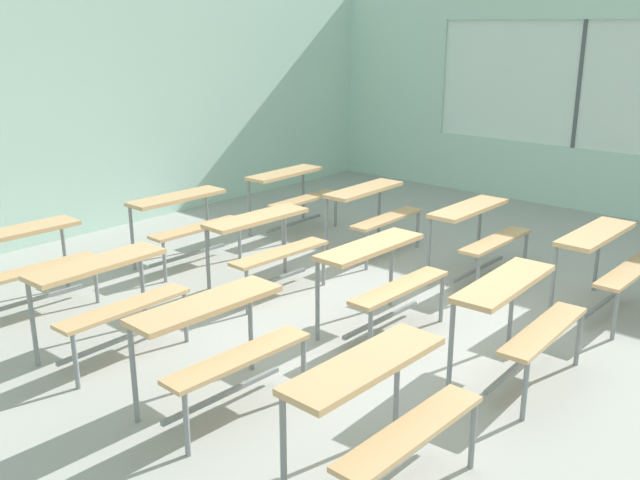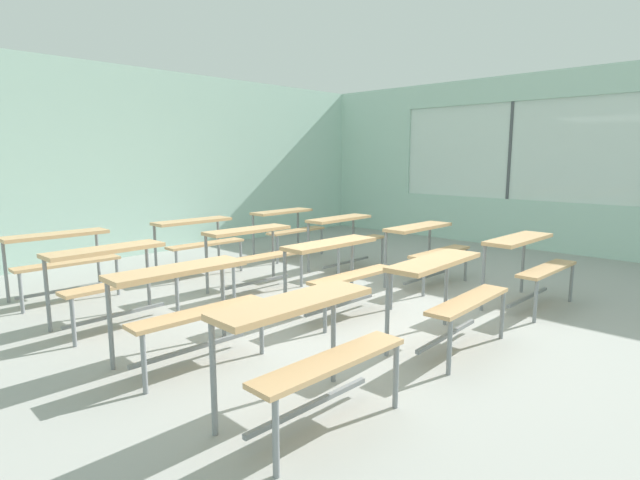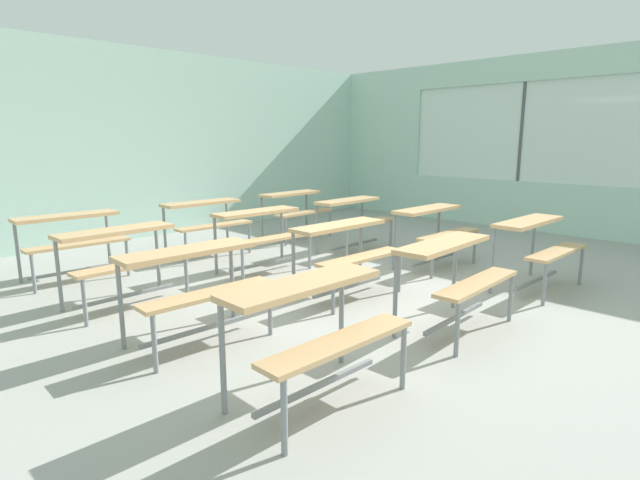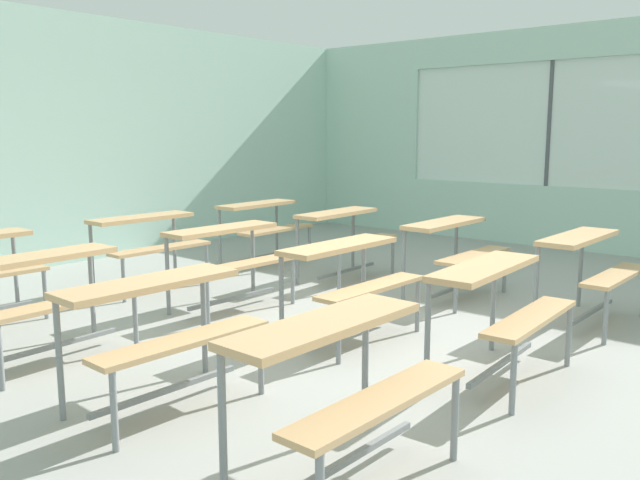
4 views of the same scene
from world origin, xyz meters
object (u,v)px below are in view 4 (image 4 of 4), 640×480
at_px(desk_bench_r2c2, 345,228).
at_px(desk_bench_r3c2, 264,218).
at_px(desk_bench_r0c0, 343,363).
at_px(desk_bench_r1c0, 161,313).
at_px(desk_bench_r1c2, 454,240).
at_px(desk_bench_r3c1, 148,234).
at_px(desk_bench_r2c0, 47,282).
at_px(desk_bench_r2c1, 230,248).
at_px(desk_bench_r0c1, 500,294).
at_px(desk_bench_r0c2, 591,257).
at_px(desk_bench_r1c1, 350,268).

distance_m(desk_bench_r2c2, desk_bench_r3c2, 1.29).
relative_size(desk_bench_r0c0, desk_bench_r1c0, 0.99).
bearing_deg(desk_bench_r3c2, desk_bench_r1c2, -91.70).
bearing_deg(desk_bench_r3c1, desk_bench_r2c0, -143.05).
relative_size(desk_bench_r2c1, desk_bench_r2c2, 1.00).
distance_m(desk_bench_r0c0, desk_bench_r0c1, 1.66).
bearing_deg(desk_bench_r2c1, desk_bench_r1c2, -36.77).
height_order(desk_bench_r0c2, desk_bench_r3c2, same).
relative_size(desk_bench_r0c2, desk_bench_r1c1, 1.00).
relative_size(desk_bench_r0c1, desk_bench_r1c2, 1.02).
bearing_deg(desk_bench_r0c0, desk_bench_r2c1, 58.22).
bearing_deg(desk_bench_r0c2, desk_bench_r0c1, 179.60).
xyz_separation_m(desk_bench_r0c2, desk_bench_r3c1, (-1.62, 3.88, 0.00)).
xyz_separation_m(desk_bench_r1c2, desk_bench_r2c0, (-3.42, 1.30, 0.00)).
distance_m(desk_bench_r1c2, desk_bench_r2c1, 2.15).
bearing_deg(desk_bench_r3c1, desk_bench_r1c1, -89.26).
bearing_deg(desk_bench_r2c0, desk_bench_r0c2, -39.43).
xyz_separation_m(desk_bench_r2c0, desk_bench_r3c2, (3.42, 1.29, 0.00)).
xyz_separation_m(desk_bench_r0c0, desk_bench_r2c2, (3.32, 2.59, 0.00)).
distance_m(desk_bench_r0c0, desk_bench_r1c2, 3.61).
distance_m(desk_bench_r1c2, desk_bench_r2c2, 1.30).
distance_m(desk_bench_r0c1, desk_bench_r3c2, 4.21).
bearing_deg(desk_bench_r0c0, desk_bench_r0c1, 1.61).
height_order(desk_bench_r0c2, desk_bench_r2c0, same).
xyz_separation_m(desk_bench_r0c1, desk_bench_r3c2, (1.70, 3.85, 0.00)).
distance_m(desk_bench_r1c0, desk_bench_r2c1, 2.16).
distance_m(desk_bench_r2c1, desk_bench_r3c2, 2.09).
xyz_separation_m(desk_bench_r2c1, desk_bench_r2c2, (1.63, -0.04, 0.00)).
bearing_deg(desk_bench_r2c0, desk_bench_r0c1, -58.10).
distance_m(desk_bench_r0c1, desk_bench_r1c0, 2.13).
bearing_deg(desk_bench_r2c0, desk_bench_r1c2, -22.59).
bearing_deg(desk_bench_r3c1, desk_bench_r0c0, -112.92).
xyz_separation_m(desk_bench_r1c2, desk_bench_r3c1, (-1.67, 2.58, 0.00)).
bearing_deg(desk_bench_r2c2, desk_bench_r2c0, 178.43).
height_order(desk_bench_r0c0, desk_bench_r1c1, same).
relative_size(desk_bench_r0c1, desk_bench_r1c0, 1.01).
relative_size(desk_bench_r1c1, desk_bench_r3c2, 0.99).
bearing_deg(desk_bench_r2c0, desk_bench_r2c2, -1.79).
distance_m(desk_bench_r1c1, desk_bench_r2c0, 2.19).
bearing_deg(desk_bench_r0c0, desk_bench_r1c2, 21.89).
bearing_deg(desk_bench_r2c1, desk_bench_r0c2, -56.49).
bearing_deg(desk_bench_r2c1, desk_bench_r1c1, -87.97).
distance_m(desk_bench_r1c0, desk_bench_r2c2, 3.57).
bearing_deg(desk_bench_r0c0, desk_bench_r1c0, 91.92).
relative_size(desk_bench_r0c1, desk_bench_r2c2, 1.01).
height_order(desk_bench_r1c1, desk_bench_r1c2, same).
bearing_deg(desk_bench_r1c0, desk_bench_r2c1, 39.16).
distance_m(desk_bench_r0c2, desk_bench_r2c1, 3.10).
bearing_deg(desk_bench_r0c0, desk_bench_r3c2, 49.95).
bearing_deg(desk_bench_r0c1, desk_bench_r1c2, 34.02).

